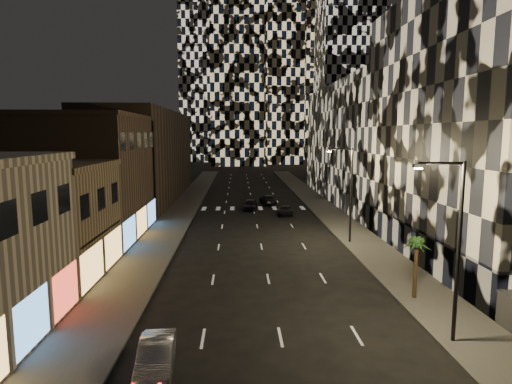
{
  "coord_description": "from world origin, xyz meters",
  "views": [
    {
      "loc": [
        -2.14,
        -9.85,
        10.4
      ],
      "look_at": [
        -0.77,
        22.8,
        6.0
      ],
      "focal_mm": 30.0,
      "sensor_mm": 36.0,
      "label": 1
    }
  ],
  "objects": [
    {
      "name": "midrise_right",
      "position": [
        20.0,
        24.5,
        11.0
      ],
      "size": [
        16.0,
        25.0,
        22.0
      ],
      "primitive_type": "cube",
      "color": "#232326",
      "rests_on": "ground"
    },
    {
      "name": "streetlight_near",
      "position": [
        8.35,
        10.0,
        5.35
      ],
      "size": [
        2.55,
        0.25,
        9.0
      ],
      "color": "black",
      "rests_on": "sidewalk_right"
    },
    {
      "name": "retail_filler_left",
      "position": [
        -17.0,
        60.0,
        7.0
      ],
      "size": [
        10.0,
        40.0,
        14.0
      ],
      "primitive_type": "cube",
      "color": "#453627",
      "rests_on": "ground"
    },
    {
      "name": "palm_tree",
      "position": [
        9.0,
        15.72,
        3.37
      ],
      "size": [
        1.99,
        1.98,
        3.91
      ],
      "color": "#47331E",
      "rests_on": "sidewalk_right"
    },
    {
      "name": "car_dark_rightlane",
      "position": [
        4.0,
        44.71,
        0.58
      ],
      "size": [
        2.42,
        4.35,
        1.15
      ],
      "primitive_type": "imported",
      "rotation": [
        0.0,
        0.0,
        -0.13
      ],
      "color": "black",
      "rests_on": "ground"
    },
    {
      "name": "streetlight_far",
      "position": [
        8.35,
        30.0,
        5.35
      ],
      "size": [
        2.55,
        0.25,
        9.0
      ],
      "color": "black",
      "rests_on": "sidewalk_right"
    },
    {
      "name": "curb_right",
      "position": [
        7.9,
        50.0,
        0.07
      ],
      "size": [
        0.2,
        120.0,
        0.15
      ],
      "primitive_type": "cube",
      "color": "#4C4C47",
      "rests_on": "ground"
    },
    {
      "name": "midrise_filler_right",
      "position": [
        20.0,
        57.0,
        9.0
      ],
      "size": [
        16.0,
        40.0,
        18.0
      ],
      "primitive_type": "cube",
      "color": "#232326",
      "rests_on": "ground"
    },
    {
      "name": "sidewalk_left",
      "position": [
        -10.0,
        50.0,
        0.07
      ],
      "size": [
        4.0,
        120.0,
        0.15
      ],
      "primitive_type": "cube",
      "color": "#47443F",
      "rests_on": "ground"
    },
    {
      "name": "curb_left",
      "position": [
        -7.9,
        50.0,
        0.07
      ],
      "size": [
        0.2,
        120.0,
        0.15
      ],
      "primitive_type": "cube",
      "color": "#4C4C47",
      "rests_on": "ground"
    },
    {
      "name": "car_dark_midlane",
      "position": [
        -0.5,
        48.73,
        0.74
      ],
      "size": [
        2.21,
        4.49,
        1.47
      ],
      "primitive_type": "imported",
      "rotation": [
        0.0,
        0.0,
        -0.11
      ],
      "color": "black",
      "rests_on": "ground"
    },
    {
      "name": "sidewalk_right",
      "position": [
        10.0,
        50.0,
        0.07
      ],
      "size": [
        4.0,
        120.0,
        0.15
      ],
      "primitive_type": "cube",
      "color": "#47443F",
      "rests_on": "ground"
    },
    {
      "name": "tower_right_mid",
      "position": [
        35.0,
        135.0,
        50.0
      ],
      "size": [
        20.0,
        20.0,
        100.0
      ],
      "primitive_type": "cube",
      "color": "black",
      "rests_on": "ground"
    },
    {
      "name": "retail_tan",
      "position": [
        -17.0,
        21.0,
        4.0
      ],
      "size": [
        10.0,
        10.0,
        8.0
      ],
      "primitive_type": "cube",
      "color": "brown",
      "rests_on": "ground"
    },
    {
      "name": "car_silver_parked",
      "position": [
        -5.8,
        8.03,
        0.7
      ],
      "size": [
        1.82,
        4.37,
        1.4
      ],
      "primitive_type": "imported",
      "rotation": [
        0.0,
        0.0,
        0.08
      ],
      "color": "#A8A8AD",
      "rests_on": "ground"
    },
    {
      "name": "midrise_base",
      "position": [
        12.3,
        24.5,
        1.5
      ],
      "size": [
        0.6,
        25.0,
        3.0
      ],
      "primitive_type": "cube",
      "color": "#383838",
      "rests_on": "ground"
    },
    {
      "name": "retail_brown",
      "position": [
        -17.0,
        33.5,
        6.0
      ],
      "size": [
        10.0,
        15.0,
        12.0
      ],
      "primitive_type": "cube",
      "color": "#453627",
      "rests_on": "ground"
    },
    {
      "name": "tower_left_back",
      "position": [
        -12.0,
        165.0,
        60.0
      ],
      "size": [
        24.0,
        24.0,
        120.0
      ],
      "primitive_type": "cube",
      "color": "black",
      "rests_on": "ground"
    },
    {
      "name": "tower_center_low",
      "position": [
        -2.0,
        140.0,
        47.5
      ],
      "size": [
        18.0,
        18.0,
        95.0
      ],
      "primitive_type": "cube",
      "color": "black",
      "rests_on": "ground"
    },
    {
      "name": "car_dark_oncoming",
      "position": [
        2.32,
        53.68,
        0.69
      ],
      "size": [
        2.51,
        4.98,
        1.39
      ],
      "primitive_type": "imported",
      "rotation": [
        0.0,
        0.0,
        3.26
      ],
      "color": "black",
      "rests_on": "ground"
    }
  ]
}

